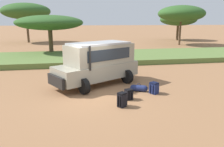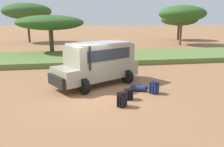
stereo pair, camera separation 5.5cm
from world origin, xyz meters
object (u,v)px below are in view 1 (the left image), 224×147
object	(u,v)px
acacia_tree_far_left	(26,11)
acacia_tree_left_mid	(50,23)
backpack_beside_front_wheel	(129,94)
acacia_tree_right_mid	(178,20)
safari_vehicle	(98,62)
backpack_near_rear_wheel	(154,88)
duffel_bag_low_black_case	(139,88)
acacia_tree_centre_back	(181,14)
backpack_cluster_center	(122,100)

from	to	relation	value
acacia_tree_far_left	acacia_tree_left_mid	world-z (taller)	acacia_tree_far_left
backpack_beside_front_wheel	acacia_tree_right_mid	bearing A→B (deg)	59.88
safari_vehicle	acacia_tree_far_left	xyz separation A→B (m)	(-8.75, 26.95, 3.82)
acacia_tree_right_mid	backpack_near_rear_wheel	bearing A→B (deg)	-118.38
backpack_near_rear_wheel	acacia_tree_far_left	xyz separation A→B (m)	(-11.35, 29.19, 4.82)
acacia_tree_left_mid	acacia_tree_far_left	bearing A→B (deg)	108.33
backpack_beside_front_wheel	duffel_bag_low_black_case	bearing A→B (deg)	52.62
acacia_tree_far_left	acacia_tree_right_mid	size ratio (longest dim) A/B	1.15
backpack_beside_front_wheel	acacia_tree_left_mid	bearing A→B (deg)	108.26
safari_vehicle	acacia_tree_centre_back	world-z (taller)	acacia_tree_centre_back
acacia_tree_centre_back	backpack_near_rear_wheel	bearing A→B (deg)	-119.83
backpack_near_rear_wheel	backpack_beside_front_wheel	bearing A→B (deg)	-157.98
backpack_cluster_center	acacia_tree_far_left	world-z (taller)	acacia_tree_far_left
backpack_beside_front_wheel	acacia_tree_far_left	bearing A→B (deg)	108.30
acacia_tree_right_mid	backpack_cluster_center	bearing A→B (deg)	-120.15
safari_vehicle	acacia_tree_centre_back	distance (m)	24.05
duffel_bag_low_black_case	acacia_tree_right_mid	size ratio (longest dim) A/B	0.13
backpack_beside_front_wheel	safari_vehicle	bearing A→B (deg)	111.10
safari_vehicle	acacia_tree_far_left	size ratio (longest dim) A/B	0.67
backpack_near_rear_wheel	backpack_cluster_center	bearing A→B (deg)	-144.43
backpack_cluster_center	duffel_bag_low_black_case	xyz separation A→B (m)	(1.35, 1.94, -0.15)
acacia_tree_right_mid	acacia_tree_far_left	bearing A→B (deg)	179.26
backpack_cluster_center	acacia_tree_far_left	bearing A→B (deg)	106.98
safari_vehicle	acacia_tree_far_left	distance (m)	28.59
duffel_bag_low_black_case	acacia_tree_centre_back	world-z (taller)	acacia_tree_centre_back
acacia_tree_left_mid	duffel_bag_low_black_case	bearing A→B (deg)	-67.15
backpack_beside_front_wheel	backpack_near_rear_wheel	size ratio (longest dim) A/B	0.84
safari_vehicle	backpack_beside_front_wheel	world-z (taller)	safari_vehicle
backpack_cluster_center	acacia_tree_right_mid	size ratio (longest dim) A/B	0.09
backpack_beside_front_wheel	acacia_tree_left_mid	distance (m)	15.51
backpack_cluster_center	backpack_near_rear_wheel	size ratio (longest dim) A/B	1.08
backpack_near_rear_wheel	duffel_bag_low_black_case	bearing A→B (deg)	142.39
acacia_tree_centre_back	acacia_tree_left_mid	bearing A→B (deg)	-158.52
safari_vehicle	acacia_tree_far_left	bearing A→B (deg)	107.99
duffel_bag_low_black_case	acacia_tree_left_mid	bearing A→B (deg)	112.85
acacia_tree_left_mid	acacia_tree_right_mid	world-z (taller)	acacia_tree_right_mid
acacia_tree_left_mid	backpack_cluster_center	bearing A→B (deg)	-74.41
safari_vehicle	duffel_bag_low_black_case	bearing A→B (deg)	-41.73
acacia_tree_left_mid	acacia_tree_centre_back	distance (m)	19.71
safari_vehicle	backpack_cluster_center	size ratio (longest dim) A/B	8.17
acacia_tree_far_left	acacia_tree_left_mid	bearing A→B (deg)	-71.67
backpack_cluster_center	acacia_tree_right_mid	bearing A→B (deg)	59.85
backpack_near_rear_wheel	acacia_tree_left_mid	bearing A→B (deg)	114.38
safari_vehicle	acacia_tree_right_mid	xyz separation A→B (m)	(18.18, 26.60, 2.50)
duffel_bag_low_black_case	acacia_tree_centre_back	xyz separation A→B (m)	(12.70, 20.51, 4.46)
acacia_tree_centre_back	acacia_tree_right_mid	distance (m)	8.63
acacia_tree_right_mid	acacia_tree_centre_back	bearing A→B (deg)	-114.28
duffel_bag_low_black_case	acacia_tree_far_left	bearing A→B (deg)	110.46
backpack_beside_front_wheel	backpack_cluster_center	distance (m)	0.97
acacia_tree_left_mid	acacia_tree_centre_back	size ratio (longest dim) A/B	0.99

